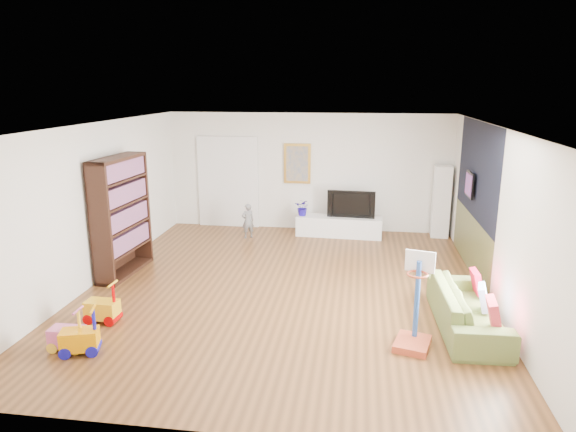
# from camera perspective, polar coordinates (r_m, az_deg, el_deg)

# --- Properties ---
(floor) EXTENTS (6.50, 7.50, 0.00)m
(floor) POSITION_cam_1_polar(r_m,az_deg,el_deg) (8.68, -0.37, -8.03)
(floor) COLOR brown
(floor) RESTS_ON ground
(ceiling) EXTENTS (6.50, 7.50, 0.00)m
(ceiling) POSITION_cam_1_polar(r_m,az_deg,el_deg) (8.05, -0.40, 10.04)
(ceiling) COLOR white
(ceiling) RESTS_ON ground
(wall_back) EXTENTS (6.50, 0.00, 2.70)m
(wall_back) POSITION_cam_1_polar(r_m,az_deg,el_deg) (11.91, 2.26, 4.89)
(wall_back) COLOR silver
(wall_back) RESTS_ON ground
(wall_front) EXTENTS (6.50, 0.00, 2.70)m
(wall_front) POSITION_cam_1_polar(r_m,az_deg,el_deg) (4.77, -7.07, -9.95)
(wall_front) COLOR silver
(wall_front) RESTS_ON ground
(wall_left) EXTENTS (0.00, 7.50, 2.70)m
(wall_left) POSITION_cam_1_polar(r_m,az_deg,el_deg) (9.30, -20.62, 1.28)
(wall_left) COLOR white
(wall_left) RESTS_ON ground
(wall_right) EXTENTS (0.00, 7.50, 2.70)m
(wall_right) POSITION_cam_1_polar(r_m,az_deg,el_deg) (8.44, 22.01, -0.11)
(wall_right) COLOR silver
(wall_right) RESTS_ON ground
(navy_accent) EXTENTS (0.01, 3.20, 1.70)m
(navy_accent) POSITION_cam_1_polar(r_m,az_deg,el_deg) (9.68, 20.28, 4.81)
(navy_accent) COLOR black
(navy_accent) RESTS_ON wall_right
(olive_wainscot) EXTENTS (0.01, 3.20, 1.00)m
(olive_wainscot) POSITION_cam_1_polar(r_m,az_deg,el_deg) (9.97, 19.62, -2.85)
(olive_wainscot) COLOR brown
(olive_wainscot) RESTS_ON wall_right
(doorway) EXTENTS (1.45, 0.06, 2.10)m
(doorway) POSITION_cam_1_polar(r_m,az_deg,el_deg) (12.26, -6.66, 3.65)
(doorway) COLOR white
(doorway) RESTS_ON ground
(painting_back) EXTENTS (0.62, 0.06, 0.92)m
(painting_back) POSITION_cam_1_polar(r_m,az_deg,el_deg) (11.87, 1.04, 5.84)
(painting_back) COLOR gold
(painting_back) RESTS_ON wall_back
(artwork_right) EXTENTS (0.04, 0.56, 0.46)m
(artwork_right) POSITION_cam_1_polar(r_m,az_deg,el_deg) (9.91, 19.53, 3.31)
(artwork_right) COLOR #7F3F8C
(artwork_right) RESTS_ON wall_right
(media_console) EXTENTS (1.92, 0.56, 0.44)m
(media_console) POSITION_cam_1_polar(r_m,az_deg,el_deg) (11.59, 5.69, -1.15)
(media_console) COLOR white
(media_console) RESTS_ON ground
(tall_cabinet) EXTENTS (0.39, 0.39, 1.60)m
(tall_cabinet) POSITION_cam_1_polar(r_m,az_deg,el_deg) (11.86, 16.65, 1.54)
(tall_cabinet) COLOR white
(tall_cabinet) RESTS_ON ground
(bookshelf) EXTENTS (0.46, 1.47, 2.11)m
(bookshelf) POSITION_cam_1_polar(r_m,az_deg,el_deg) (9.53, -18.02, -0.02)
(bookshelf) COLOR black
(bookshelf) RESTS_ON ground
(sofa) EXTENTS (0.86, 2.04, 0.59)m
(sofa) POSITION_cam_1_polar(r_m,az_deg,el_deg) (7.66, 19.32, -9.68)
(sofa) COLOR olive
(sofa) RESTS_ON ground
(basketball_hoop) EXTENTS (0.56, 0.63, 1.27)m
(basketball_hoop) POSITION_cam_1_polar(r_m,az_deg,el_deg) (6.79, 13.94, -9.26)
(basketball_hoop) COLOR #B04226
(basketball_hoop) RESTS_ON ground
(ride_on_yellow) EXTENTS (0.46, 0.29, 0.60)m
(ride_on_yellow) POSITION_cam_1_polar(r_m,az_deg,el_deg) (7.87, -20.01, -8.99)
(ride_on_yellow) COLOR #F1AD18
(ride_on_yellow) RESTS_ON ground
(ride_on_orange) EXTENTS (0.51, 0.40, 0.60)m
(ride_on_orange) POSITION_cam_1_polar(r_m,az_deg,el_deg) (7.10, -22.22, -11.82)
(ride_on_orange) COLOR #EF9200
(ride_on_orange) RESTS_ON ground
(ride_on_pink) EXTENTS (0.43, 0.28, 0.57)m
(ride_on_pink) POSITION_cam_1_polar(r_m,az_deg,el_deg) (7.27, -23.40, -11.49)
(ride_on_pink) COLOR #D65893
(ride_on_pink) RESTS_ON ground
(child) EXTENTS (0.34, 0.31, 0.78)m
(child) POSITION_cam_1_polar(r_m,az_deg,el_deg) (11.38, -4.49, -0.55)
(child) COLOR slate
(child) RESTS_ON ground
(tv) EXTENTS (1.06, 0.20, 0.61)m
(tv) POSITION_cam_1_polar(r_m,az_deg,el_deg) (11.52, 7.07, 1.42)
(tv) COLOR black
(tv) RESTS_ON media_console
(vase_plant) EXTENTS (0.41, 0.38, 0.38)m
(vase_plant) POSITION_cam_1_polar(r_m,az_deg,el_deg) (11.55, 1.68, 0.97)
(vase_plant) COLOR #1B0D90
(vase_plant) RESTS_ON media_console
(pillow_left) EXTENTS (0.15, 0.42, 0.42)m
(pillow_left) POSITION_cam_1_polar(r_m,az_deg,el_deg) (7.15, 21.92, -10.19)
(pillow_left) COLOR #CE3142
(pillow_left) RESTS_ON sofa
(pillow_center) EXTENTS (0.16, 0.36, 0.34)m
(pillow_center) POSITION_cam_1_polar(r_m,az_deg,el_deg) (7.65, 20.90, -8.44)
(pillow_center) COLOR silver
(pillow_center) RESTS_ON sofa
(pillow_right) EXTENTS (0.10, 0.35, 0.35)m
(pillow_right) POSITION_cam_1_polar(r_m,az_deg,el_deg) (8.20, 20.21, -6.86)
(pillow_right) COLOR red
(pillow_right) RESTS_ON sofa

